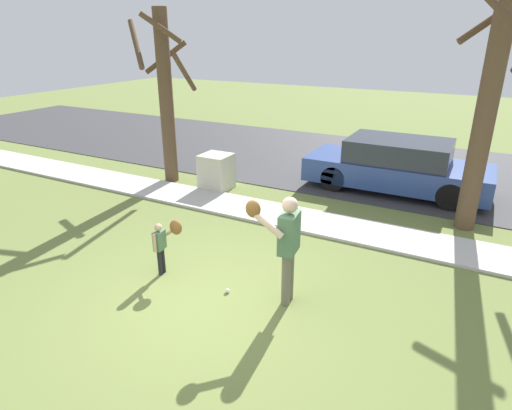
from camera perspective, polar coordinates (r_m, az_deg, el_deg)
name	(u,v)px	position (r m, az deg, el deg)	size (l,w,h in m)	color
ground_plane	(295,221)	(9.48, 5.11, -2.13)	(48.00, 48.00, 0.00)	olive
sidewalk_strip	(296,218)	(9.55, 5.35, -1.75)	(36.00, 1.20, 0.06)	beige
road_surface	(359,163)	(14.05, 13.39, 5.45)	(36.00, 6.80, 0.02)	#38383A
person_adult	(286,240)	(6.28, 3.95, -4.59)	(0.68, 0.69, 1.71)	#6B6656
person_child	(165,239)	(7.34, -11.93, -4.45)	(0.42, 0.41, 0.98)	black
baseball	(227,291)	(6.98, -3.80, -11.22)	(0.07, 0.07, 0.07)	white
utility_cabinet	(216,172)	(11.32, -5.25, 4.39)	(0.75, 0.73, 0.92)	beige
street_tree_near	(491,84)	(9.44, 28.65, 13.80)	(1.85, 1.89, 5.54)	brown
street_tree_far	(165,93)	(11.77, -11.86, 14.25)	(1.84, 1.88, 4.42)	brown
parked_wagon_blue	(397,166)	(11.64, 18.09, 4.93)	(4.50, 1.80, 1.33)	#2D478C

